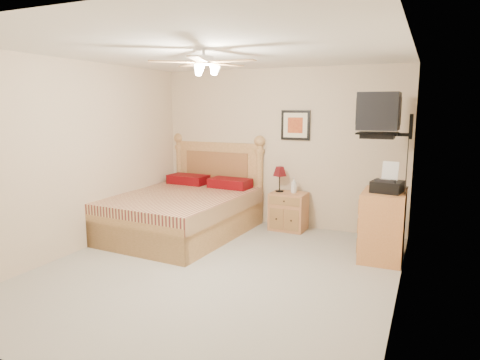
% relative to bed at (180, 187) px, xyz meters
% --- Properties ---
extents(floor, '(4.50, 4.50, 0.00)m').
position_rel_bed_xyz_m(floor, '(1.17, -1.12, -0.73)').
color(floor, '#9D998E').
rests_on(floor, ground).
extents(ceiling, '(4.00, 4.50, 0.04)m').
position_rel_bed_xyz_m(ceiling, '(1.17, -1.12, 1.77)').
color(ceiling, white).
rests_on(ceiling, ground).
extents(wall_back, '(4.00, 0.04, 2.50)m').
position_rel_bed_xyz_m(wall_back, '(1.17, 1.13, 0.52)').
color(wall_back, beige).
rests_on(wall_back, ground).
extents(wall_front, '(4.00, 0.04, 2.50)m').
position_rel_bed_xyz_m(wall_front, '(1.17, -3.37, 0.52)').
color(wall_front, beige).
rests_on(wall_front, ground).
extents(wall_left, '(0.04, 4.50, 2.50)m').
position_rel_bed_xyz_m(wall_left, '(-0.83, -1.12, 0.52)').
color(wall_left, beige).
rests_on(wall_left, ground).
extents(wall_right, '(0.04, 4.50, 2.50)m').
position_rel_bed_xyz_m(wall_right, '(3.17, -1.12, 0.52)').
color(wall_right, beige).
rests_on(wall_right, ground).
extents(bed, '(1.83, 2.34, 1.45)m').
position_rel_bed_xyz_m(bed, '(0.00, 0.00, 0.00)').
color(bed, olive).
rests_on(bed, ground).
extents(nightstand, '(0.55, 0.42, 0.59)m').
position_rel_bed_xyz_m(nightstand, '(1.42, 0.88, -0.43)').
color(nightstand, '#AF7148').
rests_on(nightstand, ground).
extents(table_lamp, '(0.26, 0.26, 0.40)m').
position_rel_bed_xyz_m(table_lamp, '(1.25, 0.93, 0.06)').
color(table_lamp, '#5B0F14').
rests_on(table_lamp, nightstand).
extents(lotion_bottle, '(0.12, 0.12, 0.24)m').
position_rel_bed_xyz_m(lotion_bottle, '(1.49, 0.92, -0.02)').
color(lotion_bottle, white).
rests_on(lotion_bottle, nightstand).
extents(framed_picture, '(0.46, 0.04, 0.46)m').
position_rel_bed_xyz_m(framed_picture, '(1.44, 1.11, 0.89)').
color(framed_picture, black).
rests_on(framed_picture, wall_back).
extents(dresser, '(0.52, 0.74, 0.87)m').
position_rel_bed_xyz_m(dresser, '(2.90, 0.13, -0.29)').
color(dresser, '#C2713A').
rests_on(dresser, ground).
extents(fax_machine, '(0.40, 0.42, 0.37)m').
position_rel_bed_xyz_m(fax_machine, '(2.93, 0.09, 0.33)').
color(fax_machine, black).
rests_on(fax_machine, dresser).
extents(magazine_lower, '(0.32, 0.36, 0.03)m').
position_rel_bed_xyz_m(magazine_lower, '(2.91, 0.43, 0.16)').
color(magazine_lower, beige).
rests_on(magazine_lower, dresser).
extents(magazine_upper, '(0.20, 0.27, 0.02)m').
position_rel_bed_xyz_m(magazine_upper, '(2.90, 0.42, 0.18)').
color(magazine_upper, gray).
rests_on(magazine_upper, magazine_lower).
extents(wall_tv, '(0.56, 0.46, 0.58)m').
position_rel_bed_xyz_m(wall_tv, '(2.92, 0.22, 1.08)').
color(wall_tv, black).
rests_on(wall_tv, wall_right).
extents(ceiling_fan, '(1.14, 1.14, 0.28)m').
position_rel_bed_xyz_m(ceiling_fan, '(1.17, -1.32, 1.63)').
color(ceiling_fan, white).
rests_on(ceiling_fan, ceiling).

